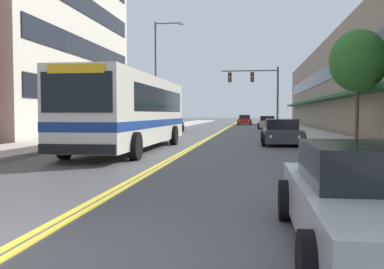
# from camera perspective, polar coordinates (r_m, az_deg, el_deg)

# --- Properties ---
(ground_plane) EXTENTS (240.00, 240.00, 0.00)m
(ground_plane) POSITION_cam_1_polar(r_m,az_deg,el_deg) (41.32, 4.10, 0.54)
(ground_plane) COLOR #4C4C4F
(sidewalk_left) EXTENTS (3.80, 106.00, 0.14)m
(sidewalk_left) POSITION_cam_1_polar(r_m,az_deg,el_deg) (42.48, -5.91, 0.69)
(sidewalk_left) COLOR #B2ADA5
(sidewalk_left) RESTS_ON ground_plane
(sidewalk_right) EXTENTS (3.80, 106.00, 0.14)m
(sidewalk_right) POSITION_cam_1_polar(r_m,az_deg,el_deg) (41.46, 14.35, 0.56)
(sidewalk_right) COLOR #B2ADA5
(sidewalk_right) RESTS_ON ground_plane
(centre_line) EXTENTS (0.34, 106.00, 0.01)m
(centre_line) POSITION_cam_1_polar(r_m,az_deg,el_deg) (41.32, 4.10, 0.54)
(centre_line) COLOR yellow
(centre_line) RESTS_ON ground_plane
(storefront_row_right) EXTENTS (9.10, 68.00, 8.57)m
(storefront_row_right) POSITION_cam_1_polar(r_m,az_deg,el_deg) (42.62, 22.68, 6.15)
(storefront_row_right) COLOR gray
(storefront_row_right) RESTS_ON ground_plane
(city_bus) EXTENTS (2.93, 12.22, 3.23)m
(city_bus) POSITION_cam_1_polar(r_m,az_deg,el_deg) (19.55, -7.96, 3.32)
(city_bus) COLOR silver
(city_bus) RESTS_ON ground_plane
(car_charcoal_parked_left_near) EXTENTS (2.15, 4.35, 1.27)m
(car_charcoal_parked_left_near) POSITION_cam_1_polar(r_m,az_deg,el_deg) (37.92, -3.01, 1.24)
(car_charcoal_parked_left_near) COLOR #232328
(car_charcoal_parked_left_near) RESTS_ON ground_plane
(car_beige_parked_left_far) EXTENTS (2.20, 4.52, 1.39)m
(car_beige_parked_left_far) POSITION_cam_1_polar(r_m,az_deg,el_deg) (31.94, -4.84, 1.02)
(car_beige_parked_left_far) COLOR #BCAD89
(car_beige_parked_left_far) RESTS_ON ground_plane
(car_silver_parked_right_foreground) EXTENTS (2.16, 4.76, 1.27)m
(car_silver_parked_right_foreground) POSITION_cam_1_polar(r_m,az_deg,el_deg) (5.59, 23.62, -8.26)
(car_silver_parked_right_foreground) COLOR #B7B7BC
(car_silver_parked_right_foreground) RESTS_ON ground_plane
(car_dark_grey_parked_right_mid) EXTENTS (2.16, 4.92, 1.34)m
(car_dark_grey_parked_right_mid) POSITION_cam_1_polar(r_m,az_deg,el_deg) (23.32, 11.87, 0.24)
(car_dark_grey_parked_right_mid) COLOR #38383D
(car_dark_grey_parked_right_mid) RESTS_ON ground_plane
(car_champagne_parked_right_far) EXTENTS (1.97, 4.92, 1.38)m
(car_champagne_parked_right_far) POSITION_cam_1_polar(r_m,az_deg,el_deg) (46.41, 9.98, 1.54)
(car_champagne_parked_right_far) COLOR beige
(car_champagne_parked_right_far) RESTS_ON ground_plane
(car_red_moving_lead) EXTENTS (2.04, 4.26, 1.43)m
(car_red_moving_lead) POSITION_cam_1_polar(r_m,az_deg,el_deg) (62.65, 7.03, 1.91)
(car_red_moving_lead) COLOR maroon
(car_red_moving_lead) RESTS_ON ground_plane
(traffic_signal_mast) EXTENTS (5.41, 0.38, 6.06)m
(traffic_signal_mast) POSITION_cam_1_polar(r_m,az_deg,el_deg) (41.34, 8.77, 6.48)
(traffic_signal_mast) COLOR #47474C
(traffic_signal_mast) RESTS_ON ground_plane
(street_lamp_left_far) EXTENTS (2.56, 0.28, 9.35)m
(street_lamp_left_far) POSITION_cam_1_polar(r_m,az_deg,el_deg) (36.64, -4.39, 8.84)
(street_lamp_left_far) COLOR #47474C
(street_lamp_left_far) RESTS_ON ground_plane
(street_tree_right_mid) EXTENTS (2.71, 2.71, 5.51)m
(street_tree_right_mid) POSITION_cam_1_polar(r_m,az_deg,el_deg) (22.19, 21.27, 9.13)
(street_tree_right_mid) COLOR brown
(street_tree_right_mid) RESTS_ON sidewalk_right
(fire_hydrant) EXTENTS (0.34, 0.26, 0.78)m
(fire_hydrant) POSITION_cam_1_polar(r_m,az_deg,el_deg) (12.51, 22.24, -2.51)
(fire_hydrant) COLOR #B7B7BC
(fire_hydrant) RESTS_ON sidewalk_right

